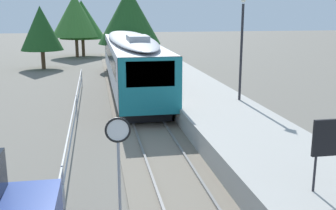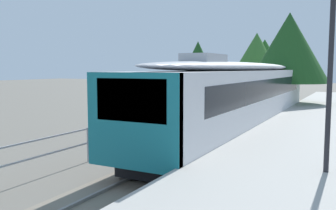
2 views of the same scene
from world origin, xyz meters
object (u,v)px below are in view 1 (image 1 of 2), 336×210
platform_lamp_mid_platform (242,23)px  speed_limit_sign (118,145)px  commuter_train (130,57)px  platform_notice_board (336,140)px

platform_lamp_mid_platform → speed_limit_sign: platform_lamp_mid_platform is taller
commuter_train → platform_notice_board: size_ratio=11.18×
commuter_train → platform_notice_board: (3.25, -18.66, 0.04)m
speed_limit_sign → platform_notice_board: bearing=-7.8°
platform_notice_board → speed_limit_sign: speed_limit_sign is taller
commuter_train → platform_lamp_mid_platform: (4.59, -8.57, 2.47)m
platform_notice_board → platform_lamp_mid_platform: bearing=82.4°
speed_limit_sign → platform_lamp_mid_platform: bearing=55.4°
speed_limit_sign → commuter_train: bearing=84.0°
commuter_train → speed_limit_sign: bearing=-96.0°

